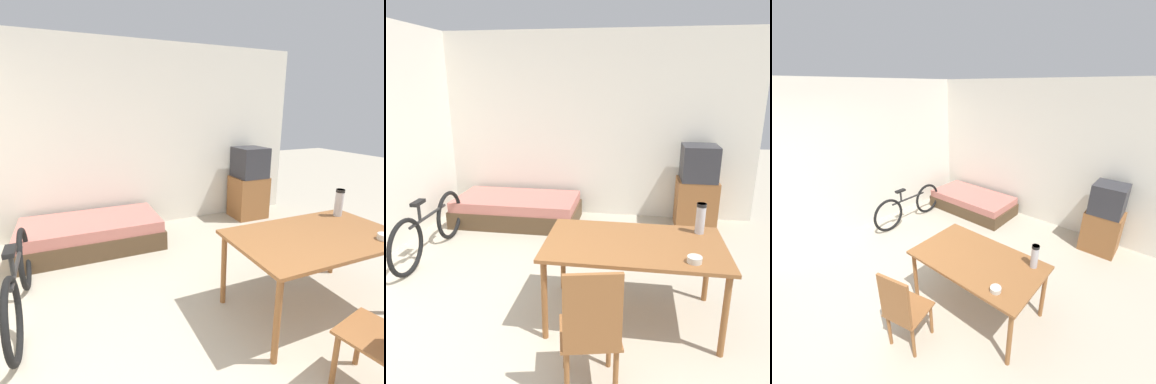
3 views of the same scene
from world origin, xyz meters
The scene contains 8 objects.
wall_back centered at (0.00, 3.75, 1.35)m, with size 5.10×0.06×2.70m.
daybed centered at (-0.85, 3.18, 0.19)m, with size 1.78×0.91×0.39m.
tv centered at (1.69, 3.40, 0.57)m, with size 0.54×0.48×1.17m.
dining_table centered at (0.85, 1.09, 0.65)m, with size 1.49×0.88×0.72m.
wooden_chair centered at (0.60, 0.19, 0.52)m, with size 0.47×0.47×0.96m.
bicycle centered at (-1.55, 1.99, 0.33)m, with size 0.09×1.63×0.73m.
thermos_flask centered at (1.41, 1.38, 0.88)m, with size 0.08×0.08×0.28m.
mate_bowl centered at (1.29, 0.80, 0.75)m, with size 0.11×0.11×0.05m.
Camera 2 is at (0.83, -1.80, 2.03)m, focal length 35.00 mm.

